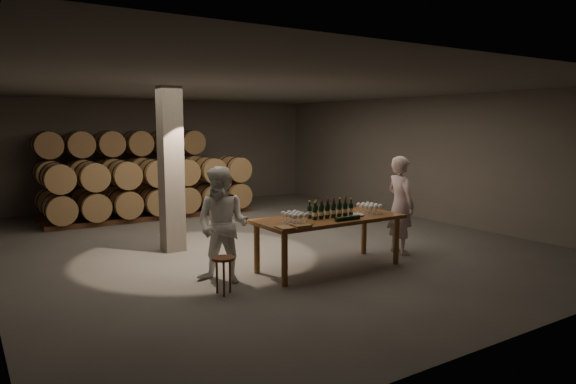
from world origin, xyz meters
TOP-DOWN VIEW (x-y plane):
  - room at (-1.80, 0.20)m, footprint 12.00×12.00m
  - tasting_table at (0.00, -2.50)m, footprint 2.60×1.10m
  - barrel_stack_back at (-1.35, 5.20)m, footprint 4.70×0.95m
  - barrel_stack_front at (-0.96, 3.80)m, footprint 5.48×0.95m
  - bottle_cluster at (0.04, -2.49)m, footprint 0.86×0.23m
  - lying_bottles at (0.09, -2.90)m, footprint 0.59×0.07m
  - glass_cluster_left at (-0.78, -2.60)m, footprint 0.31×0.42m
  - glass_cluster_right at (0.86, -2.56)m, footprint 0.31×0.42m
  - plate at (0.53, -2.60)m, footprint 0.28×0.28m
  - notebook_near at (-0.86, -2.92)m, footprint 0.29×0.23m
  - notebook_corner at (-1.15, -2.90)m, footprint 0.24×0.29m
  - pen at (-0.65, -2.90)m, footprint 0.14×0.06m
  - stool at (-2.12, -2.75)m, footprint 0.33×0.33m
  - person_man at (1.81, -2.38)m, footprint 0.53×0.73m
  - person_woman at (-1.87, -2.21)m, footprint 1.10×1.13m

SIDE VIEW (x-z plane):
  - stool at x=-2.12m, z-range 0.18..0.73m
  - tasting_table at x=0.00m, z-range 0.35..1.25m
  - barrel_stack_front at x=-0.96m, z-range 0.04..1.61m
  - pen at x=-0.65m, z-range 0.90..0.91m
  - plate at x=0.53m, z-range 0.90..0.92m
  - notebook_corner at x=-1.15m, z-range 0.90..0.92m
  - person_woman at x=-1.87m, z-range 0.00..1.83m
  - notebook_near at x=-0.86m, z-range 0.90..0.93m
  - lying_bottles at x=0.09m, z-range 0.90..0.97m
  - person_man at x=1.81m, z-range 0.00..1.88m
  - bottle_cluster at x=0.04m, z-range 0.86..1.16m
  - glass_cluster_right at x=0.86m, z-range 0.94..1.12m
  - glass_cluster_left at x=-0.78m, z-range 0.94..1.12m
  - barrel_stack_back at x=-1.35m, z-range 0.04..2.35m
  - room at x=-1.80m, z-range -4.40..7.60m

